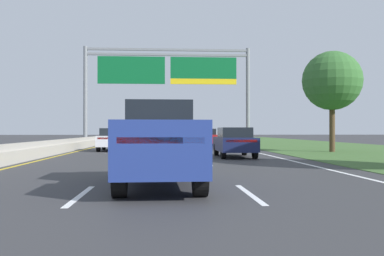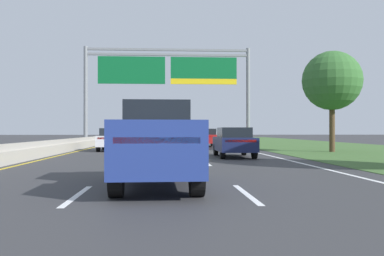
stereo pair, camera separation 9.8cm
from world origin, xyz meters
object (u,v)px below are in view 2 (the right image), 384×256
(overhead_sign_gantry, at_px, (168,75))
(car_gold_left_lane_suv, at_px, (133,133))
(car_white_left_lane_sedan, at_px, (113,139))
(car_red_right_lane_sedan, at_px, (206,137))
(car_navy_right_lane_sedan, at_px, (234,142))
(pickup_truck_blue, at_px, (157,144))
(car_darkgreen_right_lane_suv, at_px, (195,133))
(roadside_tree_mid, at_px, (332,81))

(overhead_sign_gantry, xyz_separation_m, car_gold_left_lane_suv, (-4.07, 12.24, -5.31))
(car_white_left_lane_sedan, bearing_deg, car_gold_left_lane_suv, -0.49)
(overhead_sign_gantry, height_order, car_red_right_lane_sedan, overhead_sign_gantry)
(car_navy_right_lane_sedan, relative_size, car_red_right_lane_sedan, 0.99)
(pickup_truck_blue, relative_size, car_darkgreen_right_lane_suv, 1.15)
(pickup_truck_blue, bearing_deg, roadside_tree_mid, -35.56)
(car_red_right_lane_sedan, height_order, car_white_left_lane_sedan, same)
(overhead_sign_gantry, height_order, pickup_truck_blue, overhead_sign_gantry)
(pickup_truck_blue, xyz_separation_m, roadside_tree_mid, (11.15, 16.33, 3.59))
(overhead_sign_gantry, xyz_separation_m, roadside_tree_mid, (10.68, -11.25, -1.74))
(car_gold_left_lane_suv, relative_size, car_white_left_lane_sedan, 1.07)
(roadside_tree_mid, bearing_deg, car_darkgreen_right_lane_suv, 105.79)
(car_darkgreen_right_lane_suv, height_order, car_white_left_lane_sedan, car_darkgreen_right_lane_suv)
(car_navy_right_lane_sedan, xyz_separation_m, car_gold_left_lane_suv, (-7.49, 28.25, 0.28))
(car_gold_left_lane_suv, height_order, car_red_right_lane_sedan, car_gold_left_lane_suv)
(overhead_sign_gantry, relative_size, car_darkgreen_right_lane_suv, 3.17)
(car_gold_left_lane_suv, distance_m, car_white_left_lane_sedan, 20.68)
(car_red_right_lane_sedan, bearing_deg, car_white_left_lane_sedan, 133.51)
(car_darkgreen_right_lane_suv, relative_size, car_white_left_lane_sedan, 1.07)
(car_red_right_lane_sedan, bearing_deg, car_navy_right_lane_sedan, 178.72)
(overhead_sign_gantry, height_order, car_white_left_lane_sedan, overhead_sign_gantry)
(car_navy_right_lane_sedan, distance_m, car_red_right_lane_sedan, 14.84)
(car_gold_left_lane_suv, height_order, roadside_tree_mid, roadside_tree_mid)
(overhead_sign_gantry, distance_m, car_red_right_lane_sedan, 6.60)
(roadside_tree_mid, bearing_deg, car_navy_right_lane_sedan, -146.78)
(car_navy_right_lane_sedan, bearing_deg, car_gold_left_lane_suv, 15.30)
(pickup_truck_blue, height_order, car_gold_left_lane_suv, pickup_truck_blue)
(pickup_truck_blue, xyz_separation_m, car_gold_left_lane_suv, (-3.61, 39.82, 0.02))
(car_red_right_lane_sedan, height_order, car_darkgreen_right_lane_suv, car_darkgreen_right_lane_suv)
(car_white_left_lane_sedan, height_order, roadside_tree_mid, roadside_tree_mid)
(car_navy_right_lane_sedan, height_order, car_white_left_lane_sedan, same)
(overhead_sign_gantry, xyz_separation_m, car_red_right_lane_sedan, (3.31, -1.17, -5.59))
(car_gold_left_lane_suv, distance_m, roadside_tree_mid, 27.97)
(car_darkgreen_right_lane_suv, relative_size, roadside_tree_mid, 0.72)
(car_darkgreen_right_lane_suv, bearing_deg, pickup_truck_blue, 173.29)
(car_darkgreen_right_lane_suv, xyz_separation_m, roadside_tree_mid, (7.23, -25.55, 3.57))
(car_navy_right_lane_sedan, distance_m, car_darkgreen_right_lane_suv, 30.32)
(car_white_left_lane_sedan, bearing_deg, overhead_sign_gantry, -25.81)
(overhead_sign_gantry, bearing_deg, car_red_right_lane_sedan, -19.50)
(car_gold_left_lane_suv, bearing_deg, car_darkgreen_right_lane_suv, -73.56)
(overhead_sign_gantry, relative_size, car_white_left_lane_sedan, 3.40)
(car_gold_left_lane_suv, bearing_deg, car_white_left_lane_sedan, -178.43)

